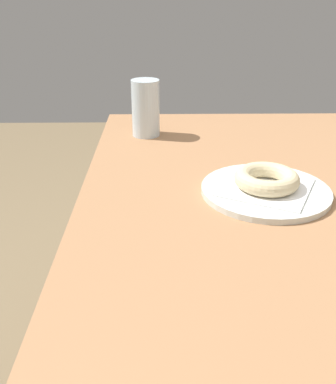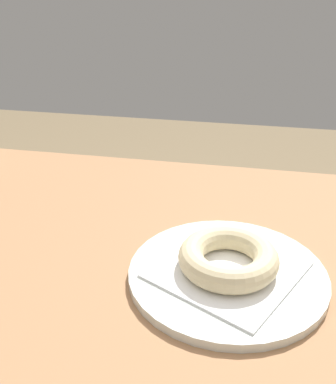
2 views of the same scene
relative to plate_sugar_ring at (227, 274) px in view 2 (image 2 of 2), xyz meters
name	(u,v)px [view 2 (image 2 of 2)]	position (x,y,z in m)	size (l,w,h in m)	color
table	(154,361)	(0.07, 0.06, -0.09)	(1.15, 0.76, 0.75)	#9D6F49
plate_sugar_ring	(227,274)	(0.00, 0.00, 0.00)	(0.22, 0.22, 0.01)	silver
napkin_sugar_ring	(227,269)	(0.00, 0.00, 0.01)	(0.14, 0.14, 0.00)	white
donut_sugar_ring	(228,258)	(0.00, 0.00, 0.02)	(0.11, 0.11, 0.03)	beige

